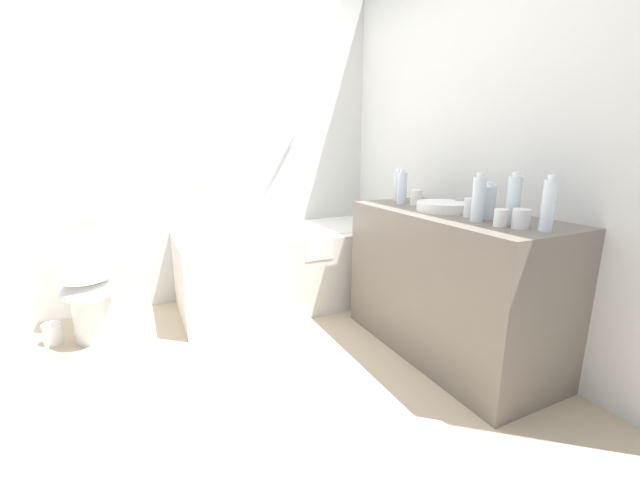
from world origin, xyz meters
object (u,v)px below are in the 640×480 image
(bathtub, at_px, (288,264))
(drinking_glass_2, at_px, (471,208))
(water_bottle_3, at_px, (398,186))
(water_bottle_5, at_px, (479,199))
(water_bottle_0, at_px, (548,205))
(water_bottle_1, at_px, (513,200))
(drinking_glass_1, at_px, (501,218))
(toilet_paper_roll, at_px, (53,334))
(toilet, at_px, (89,285))
(water_bottle_2, at_px, (402,188))
(sink_basin, at_px, (442,207))
(sink_faucet, at_px, (466,204))
(drinking_glass_3, at_px, (521,219))
(water_bottle_4, at_px, (489,202))
(drinking_glass_0, at_px, (416,197))

(bathtub, xyz_separation_m, drinking_glass_2, (0.56, -1.31, 0.61))
(water_bottle_3, relative_size, water_bottle_5, 0.90)
(water_bottle_0, relative_size, water_bottle_1, 0.99)
(water_bottle_3, distance_m, drinking_glass_1, 0.94)
(toilet_paper_roll, bearing_deg, water_bottle_1, -34.36)
(toilet, height_order, water_bottle_5, water_bottle_5)
(water_bottle_2, bearing_deg, sink_basin, -85.56)
(sink_faucet, bearing_deg, drinking_glass_3, -110.73)
(bathtub, bearing_deg, water_bottle_0, -71.30)
(water_bottle_3, xyz_separation_m, drinking_glass_2, (-0.03, -0.69, -0.05))
(water_bottle_2, relative_size, water_bottle_4, 1.16)
(water_bottle_1, distance_m, drinking_glass_3, 0.12)
(bathtub, xyz_separation_m, water_bottle_2, (0.54, -0.73, 0.66))
(water_bottle_0, bearing_deg, water_bottle_5, 105.18)
(sink_faucet, relative_size, water_bottle_2, 0.67)
(water_bottle_0, height_order, drinking_glass_2, water_bottle_0)
(sink_faucet, relative_size, water_bottle_5, 0.62)
(drinking_glass_0, xyz_separation_m, toilet_paper_roll, (-2.23, 0.79, -0.85))
(sink_faucet, bearing_deg, sink_basin, 180.00)
(sink_faucet, relative_size, toilet_paper_roll, 1.09)
(sink_basin, height_order, water_bottle_0, water_bottle_0)
(toilet, distance_m, water_bottle_5, 2.44)
(water_bottle_4, bearing_deg, bathtub, 112.90)
(water_bottle_4, bearing_deg, drinking_glass_2, 111.01)
(water_bottle_5, xyz_separation_m, toilet_paper_roll, (-2.13, 1.39, -0.92))
(sink_faucet, relative_size, water_bottle_4, 0.78)
(water_bottle_2, relative_size, drinking_glass_1, 2.71)
(water_bottle_0, relative_size, water_bottle_4, 1.30)
(toilet, xyz_separation_m, water_bottle_0, (1.98, -1.72, 0.63))
(water_bottle_2, distance_m, drinking_glass_1, 0.83)
(water_bottle_4, bearing_deg, drinking_glass_3, -101.60)
(bathtub, height_order, water_bottle_4, bathtub)
(bathtub, bearing_deg, drinking_glass_2, -66.98)
(water_bottle_5, relative_size, drinking_glass_1, 2.95)
(water_bottle_5, height_order, toilet_paper_roll, water_bottle_5)
(water_bottle_4, bearing_deg, sink_faucet, 62.95)
(toilet, bearing_deg, water_bottle_3, 72.89)
(water_bottle_0, distance_m, drinking_glass_1, 0.20)
(toilet_paper_roll, bearing_deg, toilet, 3.35)
(water_bottle_0, bearing_deg, toilet_paper_roll, 142.47)
(water_bottle_3, bearing_deg, water_bottle_2, -113.68)
(water_bottle_4, bearing_deg, water_bottle_2, 94.52)
(drinking_glass_1, bearing_deg, toilet, 140.62)
(drinking_glass_2, bearing_deg, water_bottle_0, -86.23)
(sink_faucet, height_order, water_bottle_4, water_bottle_4)
(toilet, distance_m, water_bottle_4, 2.50)
(drinking_glass_1, bearing_deg, drinking_glass_0, 82.76)
(drinking_glass_0, xyz_separation_m, drinking_glass_1, (-0.09, -0.74, -0.01))
(sink_basin, bearing_deg, water_bottle_3, 87.81)
(water_bottle_4, distance_m, toilet_paper_roll, 2.76)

